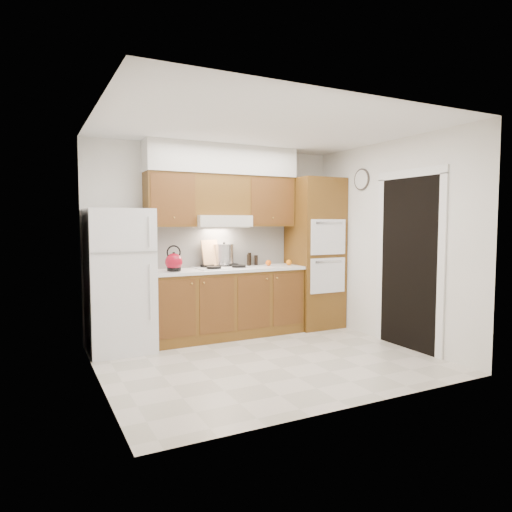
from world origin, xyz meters
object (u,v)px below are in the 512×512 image
Objects in this scene: fridge at (120,280)px; stock_pot at (224,255)px; oven_cabinet at (315,253)px; kettle at (174,262)px.

stock_pot is at bearing 9.64° from fridge.
oven_cabinet is 7.96× the size of stock_pot.
stock_pot is at bearing 171.08° from oven_cabinet.
fridge is at bearing -170.36° from stock_pot.
stock_pot is (0.81, 0.29, 0.05)m from kettle.
oven_cabinet reaches higher than stock_pot.
fridge is 7.83× the size of kettle.
stock_pot is at bearing 11.37° from kettle.
kettle is at bearing -178.03° from oven_cabinet.
fridge reaches higher than stock_pot.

